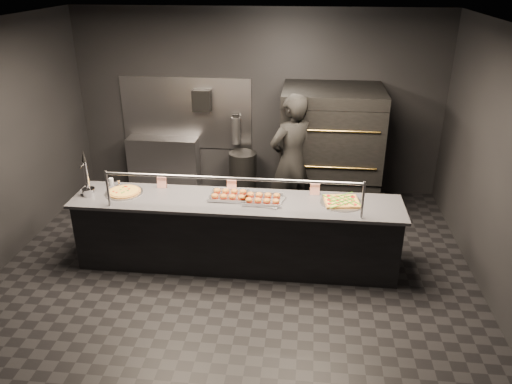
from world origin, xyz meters
TOP-DOWN VIEW (x-y plane):
  - room at (-0.02, 0.05)m, footprint 6.04×6.00m
  - service_counter at (0.00, -0.00)m, footprint 4.10×0.78m
  - pizza_oven at (1.20, 1.90)m, footprint 1.50×1.23m
  - prep_shelf at (-1.60, 2.32)m, footprint 1.20×0.35m
  - towel_dispenser at (-0.90, 2.39)m, footprint 0.30×0.20m
  - fire_extinguisher at (-0.35, 2.40)m, footprint 0.14×0.14m
  - beer_tap at (-1.87, -0.05)m, footprint 0.16×0.23m
  - round_pizza at (-1.45, 0.06)m, footprint 0.48×0.48m
  - slider_tray_a at (-0.10, 0.08)m, footprint 0.50×0.38m
  - slider_tray_b at (0.33, 0.01)m, footprint 0.56×0.47m
  - square_pizza at (1.29, 0.06)m, footprint 0.52×0.52m
  - condiment_jar at (-1.67, 0.28)m, footprint 0.15×0.06m
  - tent_cards at (-0.05, 0.28)m, footprint 2.10×0.04m
  - trash_bin at (-0.20, 2.13)m, footprint 0.46×0.46m
  - worker at (0.63, 1.24)m, footprint 0.86×0.80m

SIDE VIEW (x-z plane):
  - trash_bin at x=-0.20m, z-range 0.00..0.76m
  - prep_shelf at x=-1.60m, z-range 0.00..0.90m
  - service_counter at x=0.00m, z-range -0.22..1.15m
  - round_pizza at x=-1.45m, z-range 0.92..0.95m
  - square_pizza at x=1.29m, z-range 0.92..0.96m
  - slider_tray_b at x=0.33m, z-range 0.91..0.99m
  - slider_tray_a at x=-0.10m, z-range 0.91..0.99m
  - pizza_oven at x=1.20m, z-range 0.01..1.92m
  - condiment_jar at x=-1.67m, z-range 0.92..1.02m
  - worker at x=0.63m, z-range 0.00..1.98m
  - tent_cards at x=-0.05m, z-range 0.92..1.07m
  - fire_extinguisher at x=-0.35m, z-range 0.81..1.31m
  - beer_tap at x=-1.87m, z-range 0.79..1.40m
  - room at x=-0.02m, z-range 0.00..3.00m
  - towel_dispenser at x=-0.90m, z-range 1.38..1.73m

